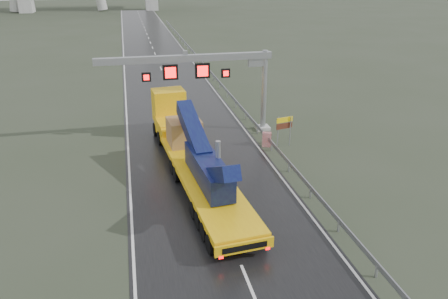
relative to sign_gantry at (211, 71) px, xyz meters
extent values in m
plane|color=#2D3525|center=(-2.10, -17.99, -5.61)|extent=(400.00, 400.00, 0.00)
cube|color=black|center=(-2.10, 22.01, -5.60)|extent=(11.00, 200.00, 0.02)
cube|color=#9F9F9B|center=(4.80, 0.01, -5.46)|extent=(1.20, 1.20, 0.30)
cylinder|color=#9B9DA4|center=(4.80, 0.01, -2.01)|extent=(0.48, 0.48, 7.20)
cube|color=#9B9DA4|center=(-2.10, 0.01, 1.19)|extent=(14.80, 0.55, 0.55)
cube|color=#9B9DA4|center=(4.00, 0.01, 0.69)|extent=(1.40, 0.35, 0.90)
cube|color=#9B9DA4|center=(-2.10, 0.01, 1.64)|extent=(0.35, 0.35, 0.35)
cube|color=black|center=(-3.40, -0.04, 0.09)|extent=(1.25, 0.25, 1.25)
cube|color=#FF0C0C|center=(-3.40, -0.18, 0.09)|extent=(0.90, 0.02, 0.90)
cube|color=black|center=(-0.70, -0.04, 0.09)|extent=(1.25, 0.25, 1.25)
cube|color=#FF0C0C|center=(-0.70, -0.18, 0.09)|extent=(0.90, 0.02, 0.90)
cube|color=black|center=(-5.40, -0.04, -0.21)|extent=(0.75, 0.25, 0.75)
cube|color=#FF0C0C|center=(-5.40, -0.18, -0.21)|extent=(0.54, 0.02, 0.54)
cube|color=black|center=(1.30, -0.04, -0.21)|extent=(0.75, 0.25, 0.75)
cube|color=#FF0C0C|center=(1.30, -0.18, -0.21)|extent=(0.54, 0.02, 0.54)
cube|color=yellow|center=(-2.57, -10.81, -4.48)|extent=(4.34, 15.32, 0.38)
cube|color=yellow|center=(-1.89, -18.50, -4.69)|extent=(3.13, 0.40, 0.59)
cube|color=black|center=(-1.88, -18.57, -4.69)|extent=(2.37, 0.23, 0.32)
cube|color=#FF0505|center=(-3.12, -18.68, -5.02)|extent=(0.24, 0.06, 0.13)
cube|color=#FF0505|center=(-0.65, -18.46, -5.02)|extent=(0.24, 0.06, 0.13)
cube|color=yellow|center=(-3.27, -2.85, -4.05)|extent=(2.91, 1.54, 0.54)
cube|color=yellow|center=(-3.43, -1.13, -4.32)|extent=(3.08, 3.47, 1.30)
cube|color=yellow|center=(-3.60, 0.81, -3.02)|extent=(2.88, 2.39, 2.81)
cube|color=black|center=(-3.69, 1.90, -2.70)|extent=(2.48, 0.27, 1.30)
cube|color=#10114D|center=(-2.48, -11.88, -3.45)|extent=(2.08, 6.59, 1.51)
cube|color=#10114D|center=(-2.81, -8.12, -2.16)|extent=(1.60, 6.02, 2.76)
cube|color=#10114D|center=(-2.24, -14.57, -2.48)|extent=(1.34, 4.35, 2.61)
cylinder|color=#9B9DA4|center=(-1.83, -11.83, -2.48)|extent=(0.35, 0.35, 1.73)
cube|color=#9E8347|center=(-3.06, -5.22, -3.32)|extent=(2.58, 2.58, 1.94)
cylinder|color=black|center=(-2.14, -15.65, -5.07)|extent=(3.21, 1.35, 1.08)
cylinder|color=black|center=(-2.81, -8.12, -5.07)|extent=(3.21, 1.35, 1.08)
cylinder|color=black|center=(-3.58, 0.59, -5.02)|extent=(3.01, 1.44, 1.19)
cylinder|color=#9B9DA4|center=(4.77, -4.19, -4.34)|extent=(0.09, 0.09, 2.55)
cylinder|color=#9B9DA4|center=(5.83, -4.19, -4.34)|extent=(0.09, 0.09, 2.55)
cube|color=yellow|center=(5.30, -4.19, -3.33)|extent=(1.46, 0.39, 0.43)
cube|color=#532617|center=(5.30, -4.19, -3.86)|extent=(1.46, 0.39, 0.48)
cube|color=red|center=(3.90, -3.99, -5.00)|extent=(0.81, 0.59, 1.22)
camera|label=1|loc=(-6.81, -35.99, 8.20)|focal=35.00mm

